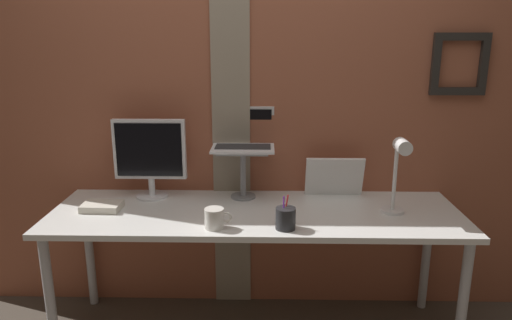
{
  "coord_description": "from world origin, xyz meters",
  "views": [
    {
      "loc": [
        0.14,
        -2.36,
        1.63
      ],
      "look_at": [
        0.09,
        0.08,
        0.97
      ],
      "focal_mm": 33.34,
      "sensor_mm": 36.0,
      "label": 1
    }
  ],
  "objects_px": {
    "whiteboard_panel": "(334,177)",
    "coffee_mug": "(215,218)",
    "desk_lamp": "(399,168)",
    "monitor": "(150,153)",
    "pen_cup": "(286,218)",
    "laptop": "(243,137)"
  },
  "relations": [
    {
      "from": "whiteboard_panel",
      "to": "coffee_mug",
      "type": "distance_m",
      "value": 0.79
    },
    {
      "from": "desk_lamp",
      "to": "coffee_mug",
      "type": "distance_m",
      "value": 0.94
    },
    {
      "from": "whiteboard_panel",
      "to": "coffee_mug",
      "type": "xyz_separation_m",
      "value": [
        -0.63,
        -0.48,
        -0.07
      ]
    },
    {
      "from": "monitor",
      "to": "whiteboard_panel",
      "type": "bearing_deg",
      "value": 1.93
    },
    {
      "from": "desk_lamp",
      "to": "pen_cup",
      "type": "bearing_deg",
      "value": -162.53
    },
    {
      "from": "desk_lamp",
      "to": "pen_cup",
      "type": "height_order",
      "value": "desk_lamp"
    },
    {
      "from": "monitor",
      "to": "desk_lamp",
      "type": "relative_size",
      "value": 1.09
    },
    {
      "from": "monitor",
      "to": "coffee_mug",
      "type": "distance_m",
      "value": 0.63
    },
    {
      "from": "whiteboard_panel",
      "to": "pen_cup",
      "type": "xyz_separation_m",
      "value": [
        -0.29,
        -0.48,
        -0.06
      ]
    },
    {
      "from": "whiteboard_panel",
      "to": "desk_lamp",
      "type": "relative_size",
      "value": 0.8
    },
    {
      "from": "monitor",
      "to": "desk_lamp",
      "type": "bearing_deg",
      "value": -11.34
    },
    {
      "from": "monitor",
      "to": "laptop",
      "type": "height_order",
      "value": "laptop"
    },
    {
      "from": "whiteboard_panel",
      "to": "coffee_mug",
      "type": "height_order",
      "value": "whiteboard_panel"
    },
    {
      "from": "monitor",
      "to": "whiteboard_panel",
      "type": "xyz_separation_m",
      "value": [
        1.04,
        0.03,
        -0.14
      ]
    },
    {
      "from": "pen_cup",
      "to": "coffee_mug",
      "type": "xyz_separation_m",
      "value": [
        -0.34,
        -0.0,
        -0.0
      ]
    },
    {
      "from": "pen_cup",
      "to": "coffee_mug",
      "type": "relative_size",
      "value": 1.23
    },
    {
      "from": "pen_cup",
      "to": "whiteboard_panel",
      "type": "bearing_deg",
      "value": 58.26
    },
    {
      "from": "laptop",
      "to": "pen_cup",
      "type": "relative_size",
      "value": 2.13
    },
    {
      "from": "laptop",
      "to": "whiteboard_panel",
      "type": "xyz_separation_m",
      "value": [
        0.52,
        -0.03,
        -0.22
      ]
    },
    {
      "from": "monitor",
      "to": "coffee_mug",
      "type": "xyz_separation_m",
      "value": [
        0.4,
        -0.44,
        -0.21
      ]
    },
    {
      "from": "monitor",
      "to": "pen_cup",
      "type": "height_order",
      "value": "monitor"
    },
    {
      "from": "whiteboard_panel",
      "to": "coffee_mug",
      "type": "bearing_deg",
      "value": -143.0
    }
  ]
}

